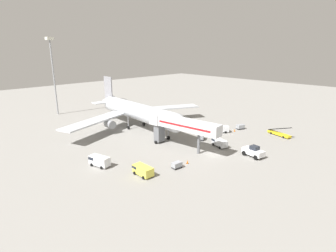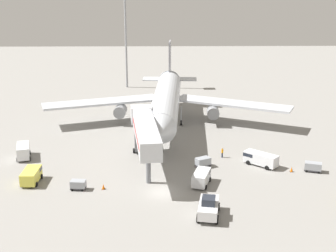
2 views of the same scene
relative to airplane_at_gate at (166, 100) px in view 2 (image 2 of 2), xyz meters
The scene contains 15 objects.
ground_plane 31.38m from the airplane_at_gate, 92.06° to the right, with size 300.00×300.00×0.00m, color gray.
airplane_at_gate is the anchor object (origin of this frame).
jet_bridge 21.99m from the airplane_at_gate, 99.45° to the right, with size 5.38×20.23×7.98m.
pushback_tug 38.36m from the airplane_at_gate, 82.89° to the right, with size 3.34×5.47×2.73m.
service_van_near_center 29.73m from the airplane_at_gate, 144.45° to the right, with size 3.06×5.03×2.25m.
service_van_mid_right 33.96m from the airplane_at_gate, 126.42° to the right, with size 2.44×4.53×1.96m.
service_van_near_left 28.93m from the airplane_at_gate, 80.58° to the right, with size 3.20×4.84×1.96m.
service_van_rear_left 26.02m from the airplane_at_gate, 55.37° to the right, with size 5.36×5.07×2.02m.
baggage_cart_mid_center 22.85m from the airplane_at_gate, 75.81° to the right, with size 2.62×2.26×1.53m.
baggage_cart_rear_right 32.70m from the airplane_at_gate, 113.29° to the right, with size 2.18×1.48×1.38m.
baggage_cart_outer_right 32.94m from the airplane_at_gate, 47.01° to the right, with size 2.80×2.07×1.47m.
ground_crew_worker_foreground 20.36m from the airplane_at_gate, 62.89° to the right, with size 0.46×0.46×1.72m.
safety_cone_alpha 30.90m from the airplane_at_gate, 51.55° to the right, with size 0.51×0.51×0.77m.
safety_cone_bravo 31.48m from the airplane_at_gate, 107.39° to the right, with size 0.49×0.49×0.75m.
apron_light_mast 39.96m from the airplane_at_gate, 105.99° to the left, with size 2.40×2.40×28.34m.
Camera 2 is at (-0.10, -58.91, 28.16)m, focal length 49.80 mm.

